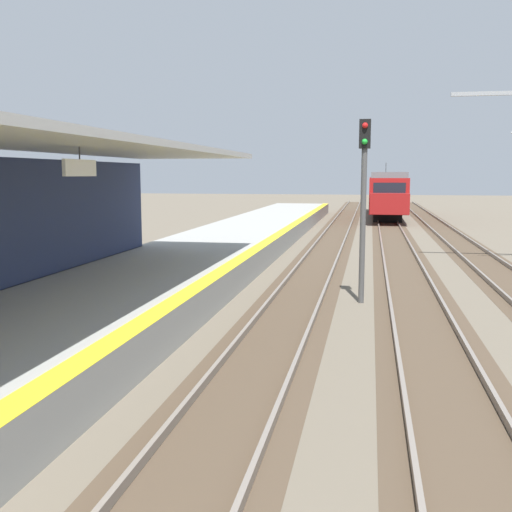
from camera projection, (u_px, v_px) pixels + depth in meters
The scene contains 6 objects.
station_platform at pixel (163, 276), 19.12m from camera, with size 5.00×80.00×0.91m.
track_pair_nearest_platform at pixel (312, 273), 22.25m from camera, with size 2.34×120.00×0.16m.
track_pair_middle at pixel (406, 276), 21.62m from camera, with size 2.34×120.00×0.16m.
track_pair_far_side at pixel (506, 279), 20.99m from camera, with size 2.34×120.00×0.16m.
approaching_train at pixel (386, 192), 52.17m from camera, with size 2.93×19.60×4.76m.
rail_signal_post at pixel (364, 192), 16.88m from camera, with size 0.32×0.34×5.20m.
Camera 1 is at (3.95, -1.96, 3.68)m, focal length 42.04 mm.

